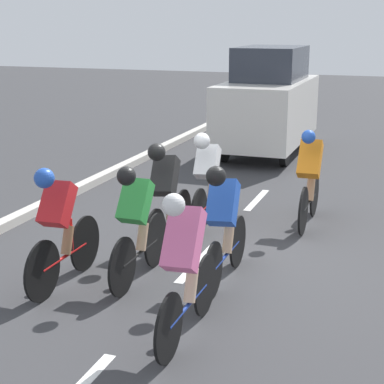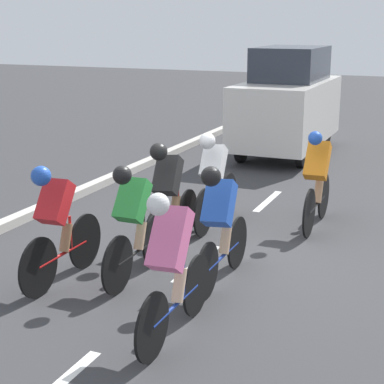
{
  "view_description": "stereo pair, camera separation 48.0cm",
  "coord_description": "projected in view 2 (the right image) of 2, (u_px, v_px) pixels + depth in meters",
  "views": [
    {
      "loc": [
        -2.54,
        7.48,
        3.05
      ],
      "look_at": [
        0.07,
        0.13,
        0.95
      ],
      "focal_mm": 60.0,
      "sensor_mm": 36.0,
      "label": 1
    },
    {
      "loc": [
        -2.98,
        7.3,
        3.05
      ],
      "look_at": [
        0.07,
        0.13,
        0.95
      ],
      "focal_mm": 60.0,
      "sensor_mm": 36.0,
      "label": 2
    }
  ],
  "objects": [
    {
      "name": "cyclist_black",
      "position": [
        169.0,
        191.0,
        8.73
      ],
      "size": [
        0.37,
        1.71,
        1.5
      ],
      "color": "black",
      "rests_on": "ground"
    },
    {
      "name": "cyclist_white",
      "position": [
        214.0,
        177.0,
        9.55
      ],
      "size": [
        0.35,
        1.76,
        1.48
      ],
      "color": "black",
      "rests_on": "ground"
    },
    {
      "name": "cyclist_red",
      "position": [
        57.0,
        221.0,
        7.47
      ],
      "size": [
        0.33,
        1.68,
        1.49
      ],
      "color": "black",
      "rests_on": "ground"
    },
    {
      "name": "cyclist_green",
      "position": [
        134.0,
        220.0,
        7.56
      ],
      "size": [
        0.32,
        1.67,
        1.47
      ],
      "color": "black",
      "rests_on": "ground"
    },
    {
      "name": "cyclist_pink",
      "position": [
        172.0,
        262.0,
        6.13
      ],
      "size": [
        0.34,
        1.71,
        1.55
      ],
      "color": "black",
      "rests_on": "ground"
    },
    {
      "name": "cyclist_blue",
      "position": [
        220.0,
        221.0,
        7.44
      ],
      "size": [
        0.36,
        1.7,
        1.49
      ],
      "color": "black",
      "rests_on": "ground"
    },
    {
      "name": "lane_stripe_mid",
      "position": [
        197.0,
        263.0,
        8.3
      ],
      "size": [
        0.12,
        1.4,
        0.01
      ],
      "primitive_type": "cube",
      "color": "white",
      "rests_on": "ground"
    },
    {
      "name": "ground_plane",
      "position": [
        201.0,
        260.0,
        8.41
      ],
      "size": [
        60.0,
        60.0,
        0.0
      ],
      "primitive_type": "plane",
      "color": "#38383A"
    },
    {
      "name": "cyclist_orange",
      "position": [
        317.0,
        178.0,
        9.5
      ],
      "size": [
        0.33,
        1.72,
        1.52
      ],
      "color": "black",
      "rests_on": "ground"
    },
    {
      "name": "lane_stripe_far",
      "position": [
        268.0,
        201.0,
        11.14
      ],
      "size": [
        0.12,
        1.4,
        0.01
      ],
      "primitive_type": "cube",
      "color": "white",
      "rests_on": "ground"
    },
    {
      "name": "support_car",
      "position": [
        288.0,
        103.0,
        14.75
      ],
      "size": [
        1.7,
        3.93,
        2.46
      ],
      "color": "black",
      "rests_on": "ground"
    }
  ]
}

